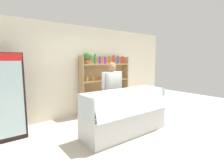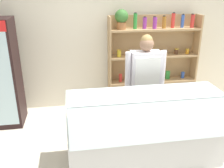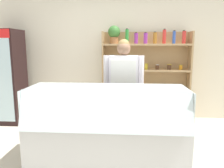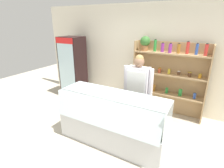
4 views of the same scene
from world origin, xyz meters
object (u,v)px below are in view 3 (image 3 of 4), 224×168
shelving_unit (143,69)px  shop_clerk (123,81)px  drinks_fridge (5,77)px  deli_display_case (107,138)px

shelving_unit → shop_clerk: bearing=-111.1°
drinks_fridge → shelving_unit: size_ratio=0.96×
deli_display_case → shop_clerk: (0.20, 0.74, 0.66)m
shelving_unit → drinks_fridge: bearing=-173.7°
drinks_fridge → shelving_unit: shelving_unit is taller
drinks_fridge → shop_clerk: drinks_fridge is taller
deli_display_case → shelving_unit: bearing=71.3°
drinks_fridge → deli_display_case: 2.64m
shelving_unit → shop_clerk: size_ratio=1.18×
drinks_fridge → shop_clerk: bearing=-15.6°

